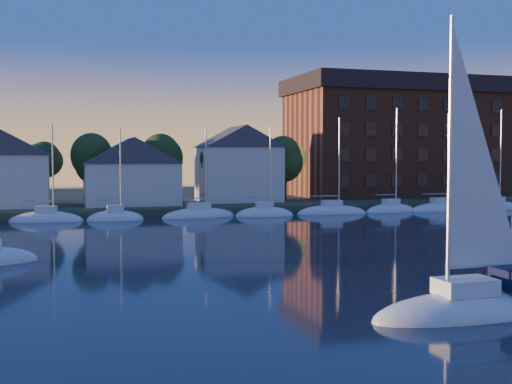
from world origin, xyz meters
name	(u,v)px	position (x,y,z in m)	size (l,w,h in m)	color
ground	(444,332)	(0.00, 0.00, 0.00)	(260.00, 260.00, 0.00)	black
shoreline_land	(159,202)	(0.00, 75.00, 0.00)	(160.00, 50.00, 2.00)	#2E3820
wooden_dock	(188,215)	(0.00, 52.00, 0.00)	(120.00, 3.00, 1.00)	brown
clubhouse_centre	(131,171)	(-6.00, 57.00, 5.13)	(11.55, 8.40, 8.08)	silver
clubhouse_east	(238,163)	(8.00, 59.00, 6.00)	(10.50, 8.40, 9.80)	silver
condo_block	(394,137)	(34.00, 64.95, 9.79)	(31.00, 17.00, 17.40)	brown
tree_line	(187,154)	(2.00, 63.00, 7.18)	(93.40, 5.40, 8.90)	#3D271B
moored_fleet	(228,216)	(4.00, 49.00, 0.10)	(95.50, 2.40, 12.05)	silver
hero_sailboat	(468,303)	(2.43, 1.92, 0.58)	(8.84, 2.89, 13.82)	silver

